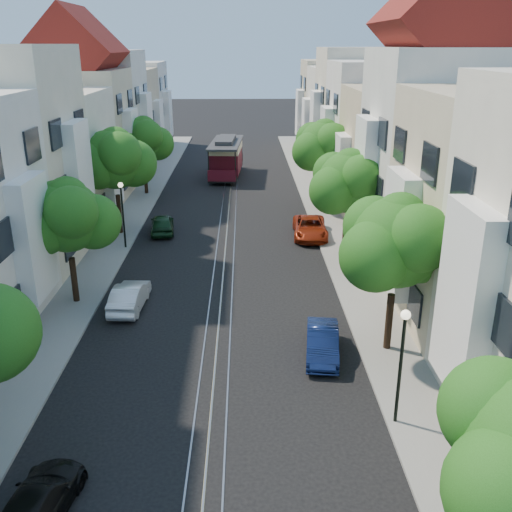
{
  "coord_description": "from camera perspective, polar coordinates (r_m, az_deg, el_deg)",
  "views": [
    {
      "loc": [
        1.23,
        -12.11,
        12.13
      ],
      "look_at": [
        1.79,
        14.6,
        2.2
      ],
      "focal_mm": 40.0,
      "sensor_mm": 36.0,
      "label": 1
    }
  ],
  "objects": [
    {
      "name": "ground",
      "position": [
        41.92,
        -2.84,
        3.55
      ],
      "size": [
        200.0,
        200.0,
        0.0
      ],
      "primitive_type": "plane",
      "color": "black",
      "rests_on": "ground"
    },
    {
      "name": "parked_car_w_far",
      "position": [
        39.48,
        -9.36,
        3.21
      ],
      "size": [
        1.99,
        3.98,
        1.3
      ],
      "primitive_type": "imported",
      "rotation": [
        0.0,
        0.0,
        3.26
      ],
      "color": "#16371C",
      "rests_on": "ground"
    },
    {
      "name": "townhouses_west",
      "position": [
        42.7,
        -19.34,
        9.76
      ],
      "size": [
        7.75,
        72.0,
        11.76
      ],
      "color": "silver",
      "rests_on": "ground"
    },
    {
      "name": "tree_w_c",
      "position": [
        38.66,
        -13.87,
        9.29
      ],
      "size": [
        5.13,
        4.28,
        7.09
      ],
      "color": "black",
      "rests_on": "ground"
    },
    {
      "name": "lamp_east",
      "position": [
        19.27,
        14.4,
        -9.12
      ],
      "size": [
        0.32,
        0.32,
        4.16
      ],
      "color": "black",
      "rests_on": "ground"
    },
    {
      "name": "townhouses_east",
      "position": [
        41.99,
        13.72,
        10.3
      ],
      "size": [
        7.75,
        72.0,
        12.0
      ],
      "color": "beige",
      "rests_on": "ground"
    },
    {
      "name": "tree_e_c",
      "position": [
        33.5,
        9.27,
        7.14
      ],
      "size": [
        4.84,
        3.99,
        6.52
      ],
      "color": "black",
      "rests_on": "ground"
    },
    {
      "name": "tree_w_b",
      "position": [
        28.46,
        -18.29,
        3.58
      ],
      "size": [
        4.72,
        3.87,
        6.27
      ],
      "color": "black",
      "rests_on": "ground"
    },
    {
      "name": "tree_e_b",
      "position": [
        23.14,
        13.98,
        1.13
      ],
      "size": [
        4.93,
        4.08,
        6.68
      ],
      "color": "black",
      "rests_on": "ground"
    },
    {
      "name": "rail_left",
      "position": [
        41.94,
        -3.59,
        3.56
      ],
      "size": [
        0.06,
        80.0,
        0.02
      ],
      "primitive_type": "cube",
      "color": "gray",
      "rests_on": "ground"
    },
    {
      "name": "tree_w_d",
      "position": [
        49.38,
        -11.16,
        11.25
      ],
      "size": [
        4.84,
        3.99,
        6.52
      ],
      "color": "black",
      "rests_on": "ground"
    },
    {
      "name": "parked_car_w_near",
      "position": [
        17.69,
        -21.03,
        -22.1
      ],
      "size": [
        2.03,
        4.02,
        1.12
      ],
      "primitive_type": "imported",
      "rotation": [
        0.0,
        0.0,
        3.02
      ],
      "color": "black",
      "rests_on": "ground"
    },
    {
      "name": "tree_e_d",
      "position": [
        44.1,
        6.79,
        10.78
      ],
      "size": [
        5.01,
        4.16,
        6.85
      ],
      "color": "black",
      "rests_on": "ground"
    },
    {
      "name": "sidewalk_west",
      "position": [
        42.73,
        -12.62,
        3.49
      ],
      "size": [
        2.5,
        80.0,
        0.12
      ],
      "primitive_type": "cube",
      "color": "gray",
      "rests_on": "ground"
    },
    {
      "name": "sidewalk_east",
      "position": [
        42.31,
        7.04,
        3.66
      ],
      "size": [
        2.5,
        80.0,
        0.12
      ],
      "primitive_type": "cube",
      "color": "gray",
      "rests_on": "ground"
    },
    {
      "name": "lane_line",
      "position": [
        41.92,
        -2.84,
        3.55
      ],
      "size": [
        0.08,
        80.0,
        0.01
      ],
      "primitive_type": "cube",
      "color": "tan",
      "rests_on": "ground"
    },
    {
      "name": "parked_car_e_mid",
      "position": [
        23.88,
        6.66,
        -8.6
      ],
      "size": [
        1.71,
        3.82,
        1.22
      ],
      "primitive_type": "imported",
      "rotation": [
        0.0,
        0.0,
        -0.12
      ],
      "color": "#0D1841",
      "rests_on": "ground"
    },
    {
      "name": "parked_car_e_far",
      "position": [
        38.25,
        5.42,
        2.85
      ],
      "size": [
        2.4,
        4.82,
        1.31
      ],
      "primitive_type": "imported",
      "rotation": [
        0.0,
        0.0,
        -0.05
      ],
      "color": "maroon",
      "rests_on": "ground"
    },
    {
      "name": "rail_slot",
      "position": [
        41.92,
        -2.84,
        3.56
      ],
      "size": [
        0.06,
        80.0,
        0.02
      ],
      "primitive_type": "cube",
      "color": "gray",
      "rests_on": "ground"
    },
    {
      "name": "cable_car",
      "position": [
        56.09,
        -3.0,
        9.98
      ],
      "size": [
        3.38,
        9.04,
        3.41
      ],
      "rotation": [
        0.0,
        0.0,
        -0.07
      ],
      "color": "black",
      "rests_on": "ground"
    },
    {
      "name": "parked_car_w_mid",
      "position": [
        28.47,
        -12.53,
        -3.95
      ],
      "size": [
        1.53,
        3.9,
        1.26
      ],
      "primitive_type": "imported",
      "rotation": [
        0.0,
        0.0,
        3.09
      ],
      "color": "silver",
      "rests_on": "ground"
    },
    {
      "name": "rail_right",
      "position": [
        41.9,
        -2.08,
        3.57
      ],
      "size": [
        0.06,
        80.0,
        0.02
      ],
      "primitive_type": "cube",
      "color": "gray",
      "rests_on": "ground"
    },
    {
      "name": "lamp_west",
      "position": [
        36.14,
        -13.23,
        4.96
      ],
      "size": [
        0.32,
        0.32,
        4.16
      ],
      "color": "black",
      "rests_on": "ground"
    }
  ]
}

